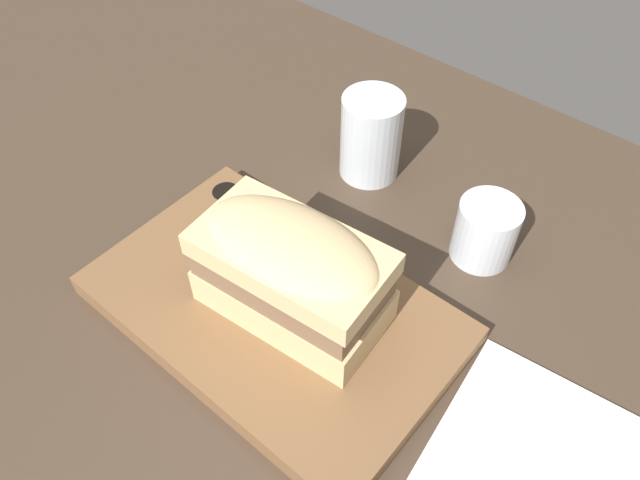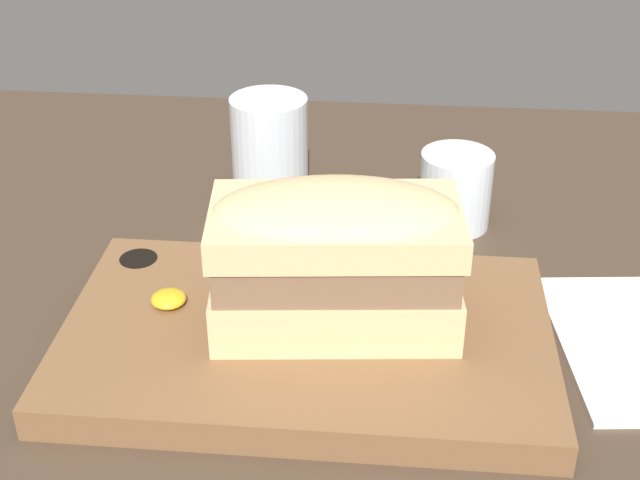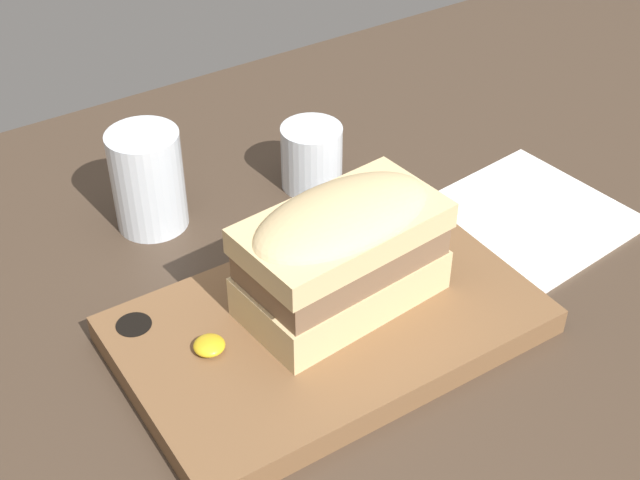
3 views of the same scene
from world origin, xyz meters
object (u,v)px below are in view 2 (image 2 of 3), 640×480
(serving_board, at_px, (306,339))
(water_glass, at_px, (267,158))
(wine_glass, at_px, (455,191))
(sandwich, at_px, (335,252))

(serving_board, relative_size, water_glass, 3.37)
(water_glass, xyz_separation_m, wine_glass, (0.17, -0.03, -0.01))
(serving_board, xyz_separation_m, sandwich, (0.02, 0.01, 0.07))
(serving_board, xyz_separation_m, water_glass, (-0.06, 0.23, 0.03))
(serving_board, bearing_deg, sandwich, 23.38)
(wine_glass, bearing_deg, water_glass, 170.60)
(serving_board, bearing_deg, wine_glass, 60.81)
(serving_board, distance_m, water_glass, 0.24)
(serving_board, distance_m, sandwich, 0.07)
(sandwich, distance_m, water_glass, 0.24)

